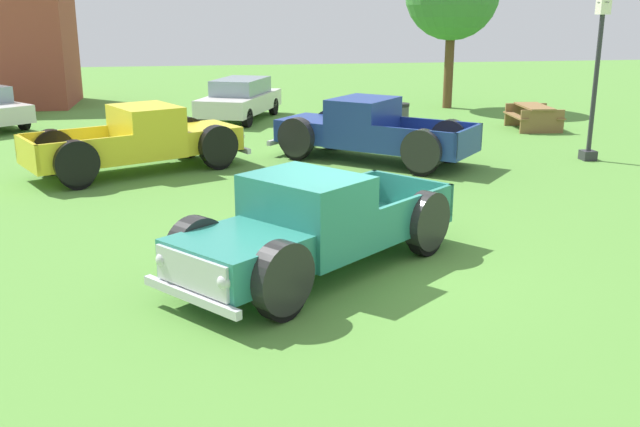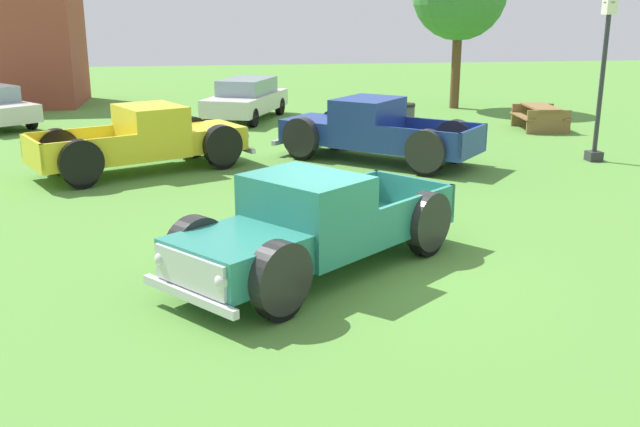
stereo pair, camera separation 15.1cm
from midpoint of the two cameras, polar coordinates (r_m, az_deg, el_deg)
ground_plane at (r=11.34m, az=2.67°, el=-4.15°), size 80.00×80.00×0.00m
pickup_truck_foreground at (r=10.69m, az=-0.90°, el=-1.26°), size 5.01×4.55×1.54m
pickup_truck_behind_left at (r=18.25m, az=-12.71°, el=5.74°), size 5.50×3.94×1.60m
pickup_truck_behind_right at (r=19.02m, az=3.82°, el=6.55°), size 5.24×4.88×1.62m
sedan_distant_a at (r=26.03m, az=-5.67°, el=9.05°), size 3.34×4.66×1.44m
lamp_post_near at (r=20.03m, az=21.60°, el=9.98°), size 0.36×0.36×4.14m
picnic_table at (r=24.84m, az=17.18°, el=7.47°), size 1.67×1.95×0.78m
trash_can at (r=23.24m, az=6.96°, el=7.47°), size 0.59×0.59×0.95m
brick_pavilion at (r=32.28m, az=-23.61°, el=12.07°), size 5.86×4.09×4.76m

